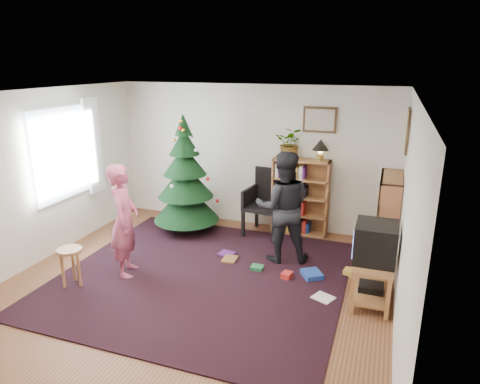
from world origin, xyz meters
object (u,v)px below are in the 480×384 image
(potted_plant, at_px, (291,143))
(crt_tv, at_px, (375,242))
(picture_back, at_px, (320,120))
(person_by_chair, at_px, (283,207))
(christmas_tree, at_px, (186,184))
(bookshelf_back, at_px, (300,196))
(person_standing, at_px, (124,221))
(table_lamp, at_px, (321,146))
(tv_stand, at_px, (372,277))
(bookshelf_right, at_px, (388,218))
(picture_right, at_px, (407,131))
(armchair, at_px, (267,199))
(stool, at_px, (70,257))

(potted_plant, bearing_deg, crt_tv, -51.39)
(picture_back, relative_size, person_by_chair, 0.33)
(picture_back, relative_size, crt_tv, 1.03)
(christmas_tree, bearing_deg, potted_plant, 19.61)
(bookshelf_back, distance_m, person_standing, 3.01)
(christmas_tree, height_order, table_lamp, christmas_tree)
(christmas_tree, height_order, tv_stand, christmas_tree)
(picture_back, xyz_separation_m, christmas_tree, (-2.11, -0.73, -1.09))
(picture_back, relative_size, bookshelf_right, 0.42)
(picture_right, height_order, armchair, picture_right)
(bookshelf_back, distance_m, crt_tv, 2.30)
(bookshelf_back, xyz_separation_m, person_by_chair, (-0.02, -1.15, 0.17))
(bookshelf_back, bearing_deg, christmas_tree, -162.35)
(picture_right, xyz_separation_m, person_standing, (-3.51, -1.71, -1.16))
(picture_right, relative_size, table_lamp, 1.67)
(person_standing, xyz_separation_m, table_lamp, (2.24, 2.30, 0.75))
(armchair, bearing_deg, stool, -118.38)
(crt_tv, xyz_separation_m, table_lamp, (-1.01, 1.89, 0.76))
(bookshelf_right, relative_size, armchair, 1.16)
(bookshelf_back, distance_m, armchair, 0.57)
(tv_stand, distance_m, armchair, 2.52)
(bookshelf_right, relative_size, person_by_chair, 0.78)
(picture_back, distance_m, picture_right, 1.51)
(picture_right, distance_m, stool, 4.84)
(picture_back, height_order, bookshelf_back, picture_back)
(bookshelf_back, height_order, person_by_chair, person_by_chair)
(bookshelf_back, height_order, potted_plant, potted_plant)
(bookshelf_right, bearing_deg, potted_plant, 68.60)
(stool, distance_m, person_standing, 0.82)
(crt_tv, height_order, person_by_chair, person_by_chair)
(potted_plant, bearing_deg, picture_back, 17.00)
(picture_back, xyz_separation_m, person_standing, (-2.19, -2.43, -1.16))
(person_by_chair, bearing_deg, table_lamp, -123.35)
(christmas_tree, distance_m, armchair, 1.42)
(bookshelf_back, distance_m, stool, 3.75)
(person_by_chair, distance_m, table_lamp, 1.39)
(christmas_tree, xyz_separation_m, tv_stand, (3.18, -1.30, -0.54))
(armchair, distance_m, stool, 3.27)
(armchair, distance_m, person_by_chair, 1.11)
(tv_stand, bearing_deg, picture_back, 117.86)
(bookshelf_back, height_order, person_standing, person_standing)
(person_by_chair, height_order, potted_plant, potted_plant)
(picture_back, distance_m, person_by_chair, 1.73)
(table_lamp, bearing_deg, bookshelf_right, -29.47)
(picture_right, distance_m, armchair, 2.52)
(picture_back, height_order, tv_stand, picture_back)
(picture_right, distance_m, crt_tv, 1.77)
(bookshelf_back, relative_size, crt_tv, 2.43)
(stool, bearing_deg, tv_stand, 14.36)
(bookshelf_right, bearing_deg, table_lamp, 60.53)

